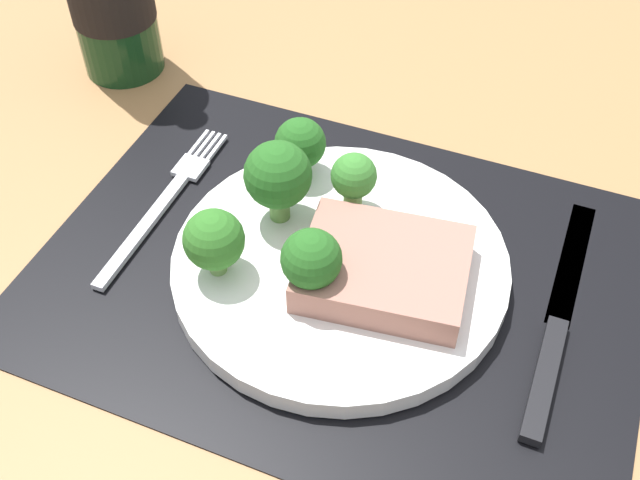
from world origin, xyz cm
name	(u,v)px	position (x,y,z in cm)	size (l,w,h in cm)	color
ground_plane	(339,286)	(0.00, 0.00, -1.50)	(140.00, 110.00, 3.00)	#996D42
placemat	(340,272)	(0.00, 0.00, 0.15)	(44.89, 33.43, 0.30)	black
plate	(340,264)	(0.00, 0.00, 1.10)	(25.05, 25.05, 1.60)	white
steak	(384,268)	(3.63, -0.87, 3.14)	(11.70, 9.32, 2.47)	#9E6B5B
broccoli_center	(278,176)	(-5.86, 2.19, 6.12)	(5.13, 5.13, 6.91)	#5B8942
broccoli_near_fork	(311,260)	(-0.66, -3.94, 5.50)	(4.24, 4.24, 5.81)	#6B994C
broccoli_front_edge	(354,178)	(-0.96, 5.17, 5.10)	(3.53, 3.53, 5.18)	#6B994C
broccoli_near_steak	(214,240)	(-7.79, -4.50, 5.10)	(4.41, 4.41, 5.46)	#6B994C
broccoli_back_left	(300,144)	(-6.37, 7.53, 4.83)	(4.14, 4.14, 5.10)	#5B8942
fork	(165,201)	(-15.91, 1.42, 0.55)	(2.40, 19.20, 0.50)	silver
knife	(556,328)	(16.10, 0.53, 0.60)	(1.80, 23.00, 0.80)	black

